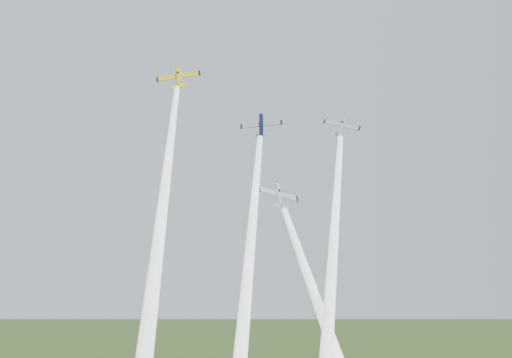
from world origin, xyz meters
The scene contains 8 objects.
plane_yellow centered at (-13.06, 5.29, 112.08)m, with size 8.11×8.05×1.27m, color yellow, non-canonical shape.
smoke_trail_yellow centered at (-14.55, -16.81, 84.09)m, with size 2.34×2.34×64.99m, color white, non-canonical shape.
plane_navy centered at (1.40, -0.80, 102.06)m, with size 7.30×7.25×1.14m, color black, non-canonical shape.
smoke_trail_navy centered at (-3.26, -24.08, 72.06)m, with size 2.34×2.34×70.10m, color white, non-canonical shape.
plane_silver_right centered at (15.77, 0.64, 102.63)m, with size 6.60×6.55×1.03m, color #B1BAC0, non-canonical shape.
smoke_trail_silver_right centered at (8.02, -23.00, 71.20)m, with size 2.34×2.34×73.78m, color white, non-canonical shape.
plane_silver_low centered at (3.68, -6.57, 89.33)m, with size 7.10×7.04×1.11m, color silver, non-canonical shape.
smoke_trail_silver_low centered at (8.82, -24.07, 66.28)m, with size 2.34×2.34×52.38m, color white, non-canonical shape.
Camera 1 is at (-9.87, -108.02, 77.60)m, focal length 45.00 mm.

